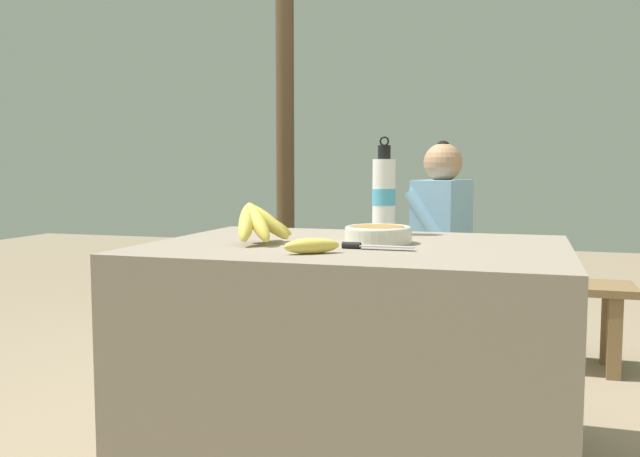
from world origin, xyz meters
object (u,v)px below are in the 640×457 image
at_px(wooden_bench, 464,291).
at_px(seated_vendor, 433,235).
at_px(water_bottle, 384,195).
at_px(support_post_near, 285,117).
at_px(loose_banana_front, 312,246).
at_px(knife, 367,246).
at_px(banana_bunch_ripe, 258,222).
at_px(serving_bowl, 378,233).
at_px(banana_bunch_green, 563,269).

bearing_deg(wooden_bench, seated_vendor, -171.72).
bearing_deg(seated_vendor, water_bottle, 99.60).
xyz_separation_m(water_bottle, seated_vendor, (0.05, 0.93, -0.23)).
bearing_deg(support_post_near, loose_banana_front, -67.96).
xyz_separation_m(loose_banana_front, knife, (0.12, 0.14, -0.01)).
bearing_deg(wooden_bench, water_bottle, -101.95).
relative_size(seated_vendor, support_post_near, 0.44).
distance_m(banana_bunch_ripe, support_post_near, 1.75).
bearing_deg(seated_vendor, banana_bunch_ripe, 87.63).
height_order(banana_bunch_ripe, support_post_near, support_post_near).
bearing_deg(seated_vendor, serving_bowl, 102.23).
distance_m(knife, wooden_bench, 1.46).
bearing_deg(water_bottle, loose_banana_front, -97.55).
height_order(seated_vendor, support_post_near, support_post_near).
bearing_deg(knife, support_post_near, 118.33).
height_order(serving_bowl, water_bottle, water_bottle).
relative_size(water_bottle, seated_vendor, 0.32).
distance_m(loose_banana_front, knife, 0.19).
bearing_deg(banana_bunch_green, water_bottle, -124.34).
xyz_separation_m(wooden_bench, banana_bunch_green, (0.45, -0.00, 0.13)).
height_order(serving_bowl, knife, serving_bowl).
bearing_deg(banana_bunch_ripe, support_post_near, 107.06).
height_order(banana_bunch_ripe, loose_banana_front, banana_bunch_ripe).
relative_size(loose_banana_front, banana_bunch_green, 0.62).
bearing_deg(banana_bunch_green, loose_banana_front, -115.27).
bearing_deg(banana_bunch_green, serving_bowl, -116.31).
xyz_separation_m(water_bottle, banana_bunch_green, (0.65, 0.95, -0.37)).
bearing_deg(loose_banana_front, wooden_bench, 79.71).
bearing_deg(wooden_bench, support_post_near, 166.13).
bearing_deg(banana_bunch_green, seated_vendor, -178.26).
bearing_deg(seated_vendor, loose_banana_front, 97.88).
xyz_separation_m(banana_bunch_ripe, serving_bowl, (0.35, 0.13, -0.04)).
bearing_deg(loose_banana_front, banana_bunch_ripe, 141.64).
bearing_deg(loose_banana_front, seated_vendor, 85.14).
bearing_deg(banana_bunch_ripe, wooden_bench, 69.37).
distance_m(serving_bowl, loose_banana_front, 0.33).
distance_m(banana_bunch_ripe, knife, 0.36).
bearing_deg(serving_bowl, wooden_bench, 82.55).
bearing_deg(serving_bowl, support_post_near, 119.66).
distance_m(seated_vendor, support_post_near, 1.09).
height_order(knife, seated_vendor, seated_vendor).
bearing_deg(knife, banana_bunch_ripe, 174.51).
distance_m(serving_bowl, seated_vendor, 1.22).
distance_m(seated_vendor, banana_bunch_green, 0.62).
xyz_separation_m(knife, support_post_near, (-0.85, 1.65, 0.51)).
relative_size(wooden_bench, support_post_near, 0.63).
bearing_deg(banana_bunch_green, support_post_near, 170.15).
height_order(banana_bunch_ripe, water_bottle, water_bottle).
bearing_deg(banana_bunch_ripe, serving_bowl, 19.77).
bearing_deg(seated_vendor, knife, 102.45).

